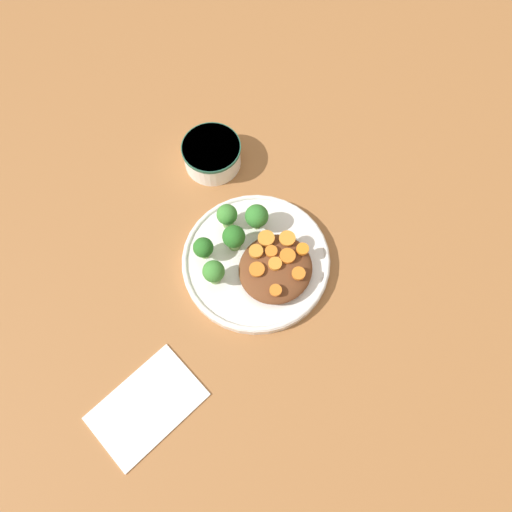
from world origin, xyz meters
TOP-DOWN VIEW (x-y plane):
  - ground_plane at (0.00, 0.00)m, footprint 4.00×4.00m
  - plate at (0.00, 0.00)m, footprint 0.24×0.24m
  - dip_bowl at (-0.12, -0.18)m, footprint 0.10×0.10m
  - stew_mound at (-0.00, 0.04)m, footprint 0.12×0.12m
  - broccoli_floret_0 at (0.00, -0.04)m, footprint 0.04×0.04m
  - broccoli_floret_1 at (0.07, -0.03)m, footprint 0.03×0.03m
  - broccoli_floret_2 at (-0.03, -0.08)m, footprint 0.03×0.03m
  - broccoli_floret_3 at (0.04, -0.07)m, footprint 0.03×0.03m
  - broccoli_floret_4 at (-0.05, -0.03)m, footprint 0.04×0.04m
  - carrot_slice_0 at (-0.01, 0.02)m, footprint 0.02×0.02m
  - carrot_slice_1 at (0.00, 0.04)m, footprint 0.02×0.02m
  - carrot_slice_2 at (0.02, 0.02)m, footprint 0.02×0.02m
  - carrot_slice_3 at (-0.05, 0.06)m, footprint 0.02×0.02m
  - carrot_slice_4 at (-0.01, 0.07)m, footprint 0.02×0.02m
  - carrot_slice_5 at (-0.02, 0.04)m, footprint 0.03×0.03m
  - carrot_slice_6 at (0.03, 0.06)m, footprint 0.02×0.02m
  - carrot_slice_7 at (-0.03, -0.00)m, footprint 0.03×0.03m
  - carrot_slice_8 at (-0.05, 0.03)m, footprint 0.03×0.03m
  - carrot_slice_9 at (0.00, 0.00)m, footprint 0.02×0.02m
  - napkin at (0.28, 0.00)m, footprint 0.18×0.13m

SIDE VIEW (x-z plane):
  - ground_plane at x=0.00m, z-range 0.00..0.00m
  - napkin at x=0.28m, z-range 0.00..0.01m
  - plate at x=0.00m, z-range 0.00..0.02m
  - dip_bowl at x=-0.12m, z-range 0.00..0.05m
  - stew_mound at x=0.00m, z-range 0.02..0.05m
  - broccoli_floret_3 at x=0.04m, z-range 0.02..0.07m
  - broccoli_floret_2 at x=-0.03m, z-range 0.02..0.07m
  - broccoli_floret_0 at x=0.00m, z-range 0.02..0.08m
  - broccoli_floret_1 at x=0.07m, z-range 0.02..0.08m
  - carrot_slice_8 at x=-0.05m, z-range 0.05..0.05m
  - carrot_slice_6 at x=0.03m, z-range 0.05..0.05m
  - carrot_slice_2 at x=0.02m, z-range 0.05..0.05m
  - carrot_slice_7 at x=-0.03m, z-range 0.05..0.05m
  - carrot_slice_0 at x=-0.01m, z-range 0.05..0.05m
  - carrot_slice_4 at x=-0.01m, z-range 0.05..0.05m
  - carrot_slice_3 at x=-0.05m, z-range 0.05..0.05m
  - carrot_slice_5 at x=-0.02m, z-range 0.05..0.05m
  - carrot_slice_1 at x=0.00m, z-range 0.05..0.05m
  - carrot_slice_9 at x=0.00m, z-range 0.05..0.05m
  - broccoli_floret_4 at x=-0.05m, z-range 0.02..0.08m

